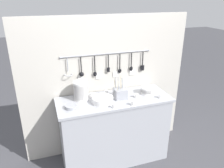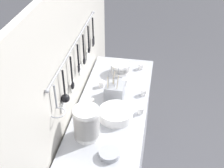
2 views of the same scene
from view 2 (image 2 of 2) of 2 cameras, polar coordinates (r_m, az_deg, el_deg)
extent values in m
cube|color=#9EA0A8|center=(2.35, 0.17, -3.82)|extent=(1.34, 0.52, 0.03)
cube|color=#9EA0A8|center=(2.63, 0.15, -11.05)|extent=(1.29, 0.49, 0.82)
cube|color=#BCB7AD|center=(2.37, -6.82, -2.00)|extent=(2.14, 0.04, 1.78)
cylinder|color=#93969E|center=(2.13, -6.80, 7.40)|extent=(1.10, 0.01, 0.01)
sphere|color=#93969E|center=(1.69, -11.84, -1.25)|extent=(0.02, 0.02, 0.02)
sphere|color=#93969E|center=(2.61, -3.47, 12.95)|extent=(0.02, 0.02, 0.02)
cylinder|color=#93969E|center=(1.79, -10.32, -2.27)|extent=(0.01, 0.01, 0.16)
torus|color=#93969E|center=(1.86, -9.95, -5.17)|extent=(0.10, 0.10, 0.01)
cylinder|color=#93969E|center=(1.74, -10.98, -0.02)|extent=(0.01, 0.01, 0.02)
cylinder|color=black|center=(1.92, -8.81, 0.10)|extent=(0.01, 0.01, 0.19)
sphere|color=black|center=(1.98, -8.52, -2.60)|extent=(0.06, 0.06, 0.06)
cylinder|color=#93969E|center=(1.86, -9.43, 2.66)|extent=(0.01, 0.01, 0.02)
cylinder|color=black|center=(2.05, -7.44, 2.57)|extent=(0.01, 0.01, 0.20)
ellipsoid|color=black|center=(2.12, -7.19, -0.26)|extent=(0.04, 0.02, 0.06)
cylinder|color=#93969E|center=(2.00, -8.00, 5.14)|extent=(0.01, 0.01, 0.02)
cylinder|color=black|center=(2.18, -6.24, 5.31)|extent=(0.01, 0.01, 0.16)
cube|color=black|center=(2.23, -6.07, 2.94)|extent=(0.04, 0.01, 0.06)
cylinder|color=#93969E|center=(2.14, -6.70, 7.37)|extent=(0.01, 0.01, 0.02)
cylinder|color=black|center=(2.31, -5.24, 6.80)|extent=(0.01, 0.01, 0.19)
ellipsoid|color=black|center=(2.37, -5.09, 4.22)|extent=(0.04, 0.02, 0.06)
cylinder|color=#93969E|center=(2.27, -5.68, 9.10)|extent=(0.01, 0.01, 0.02)
cylinder|color=black|center=(2.44, -4.35, 8.63)|extent=(0.01, 0.01, 0.18)
ellipsoid|color=black|center=(2.49, -4.23, 6.27)|extent=(0.04, 0.02, 0.06)
cylinder|color=#93969E|center=(2.40, -4.73, 10.69)|extent=(0.01, 0.01, 0.02)
cylinder|color=black|center=(2.58, -3.52, 10.14)|extent=(0.01, 0.01, 0.18)
cube|color=black|center=(2.63, -3.42, 7.76)|extent=(0.05, 0.01, 0.07)
cylinder|color=#93969E|center=(2.54, -3.86, 12.13)|extent=(0.01, 0.01, 0.02)
cube|color=white|center=(2.01, -9.06, -3.99)|extent=(0.07, 0.01, 0.07)
cube|color=white|center=(2.18, -7.30, -0.36)|extent=(0.07, 0.01, 0.07)
cube|color=white|center=(2.36, -5.80, 2.73)|extent=(0.07, 0.01, 0.07)
cube|color=white|center=(2.55, -4.52, 5.38)|extent=(0.07, 0.01, 0.07)
cylinder|color=white|center=(2.07, -4.54, -8.89)|extent=(0.17, 0.17, 0.05)
cylinder|color=white|center=(2.05, -4.58, -8.32)|extent=(0.17, 0.17, 0.05)
cylinder|color=white|center=(2.03, -4.62, -7.73)|extent=(0.17, 0.17, 0.05)
cylinder|color=white|center=(2.01, -4.66, -7.13)|extent=(0.17, 0.17, 0.05)
cylinder|color=white|center=(1.99, -4.70, -6.52)|extent=(0.17, 0.17, 0.05)
cylinder|color=white|center=(1.97, -4.73, -5.89)|extent=(0.17, 0.17, 0.05)
cylinder|color=white|center=(1.95, -4.77, -5.26)|extent=(0.17, 0.17, 0.05)
cylinder|color=white|center=(2.68, 1.50, 2.54)|extent=(0.16, 0.16, 0.04)
cylinder|color=white|center=(2.66, 1.51, 2.96)|extent=(0.16, 0.16, 0.04)
cylinder|color=white|center=(2.65, 1.51, 3.38)|extent=(0.16, 0.16, 0.04)
cylinder|color=white|center=(2.21, 0.74, -6.02)|extent=(0.24, 0.24, 0.01)
cylinder|color=white|center=(2.20, 0.74, -5.80)|extent=(0.24, 0.24, 0.01)
cylinder|color=white|center=(2.20, 0.74, -5.58)|extent=(0.24, 0.24, 0.01)
cylinder|color=white|center=(2.19, 0.74, -5.36)|extent=(0.24, 0.24, 0.01)
cylinder|color=white|center=(2.18, 0.74, -5.14)|extent=(0.24, 0.24, 0.01)
cylinder|color=white|center=(2.17, 0.75, -4.92)|extent=(0.24, 0.24, 0.01)
cylinder|color=#93969E|center=(1.94, -0.50, -12.70)|extent=(0.13, 0.13, 0.04)
cube|color=#93969E|center=(2.36, 0.55, -1.32)|extent=(0.14, 0.14, 0.12)
cylinder|color=#C6B793|center=(2.31, 0.21, 1.02)|extent=(0.03, 0.02, 0.21)
cylinder|color=#C6B793|center=(2.32, 0.33, 0.58)|extent=(0.02, 0.02, 0.18)
cylinder|color=#C6B793|center=(2.27, 0.97, -0.28)|extent=(0.02, 0.02, 0.17)
cylinder|color=#93969E|center=(2.27, -0.68, 0.21)|extent=(0.02, 0.01, 0.20)
cylinder|color=#C6B793|center=(2.28, -0.77, -0.26)|extent=(0.03, 0.01, 0.16)
cylinder|color=#93969E|center=(2.28, 0.49, 0.50)|extent=(0.01, 0.01, 0.21)
cylinder|color=#93969E|center=(2.33, 0.21, 1.03)|extent=(0.02, 0.01, 0.19)
cylinder|color=#93969E|center=(2.31, 1.12, 0.97)|extent=(0.04, 0.02, 0.21)
cylinder|color=white|center=(2.74, 5.33, 3.27)|extent=(0.04, 0.04, 0.05)
cylinder|color=white|center=(2.42, 5.79, -1.50)|extent=(0.04, 0.04, 0.05)
cylinder|color=white|center=(2.53, 2.36, 0.43)|extent=(0.04, 0.04, 0.05)
cylinder|color=white|center=(2.31, -3.76, -3.33)|extent=(0.04, 0.04, 0.05)
cylinder|color=white|center=(2.24, 5.27, -4.81)|extent=(0.04, 0.04, 0.05)
cylinder|color=white|center=(2.16, -4.44, -6.55)|extent=(0.04, 0.04, 0.05)
cylinder|color=white|center=(2.50, -1.90, 0.03)|extent=(0.04, 0.04, 0.05)
camera|label=1|loc=(2.16, 69.30, 3.71)|focal=35.00mm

